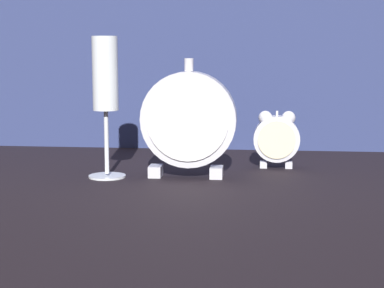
# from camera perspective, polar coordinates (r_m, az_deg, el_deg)

# --- Properties ---
(ground_plane) EXTENTS (4.00, 4.00, 0.00)m
(ground_plane) POSITION_cam_1_polar(r_m,az_deg,el_deg) (0.99, -0.48, -3.35)
(ground_plane) COLOR black
(alarm_clock_twin_bell) EXTENTS (0.08, 0.03, 0.10)m
(alarm_clock_twin_bell) POSITION_cam_1_polar(r_m,az_deg,el_deg) (1.10, 7.53, 0.64)
(alarm_clock_twin_bell) COLOR silver
(alarm_clock_twin_bell) RESTS_ON ground_plane
(mantel_clock_silver) EXTENTS (0.15, 0.04, 0.19)m
(mantel_clock_silver) POSITION_cam_1_polar(r_m,az_deg,el_deg) (1.00, -0.56, 2.12)
(mantel_clock_silver) COLOR silver
(mantel_clock_silver) RESTS_ON ground_plane
(champagne_flute) EXTENTS (0.06, 0.06, 0.22)m
(champagne_flute) POSITION_cam_1_polar(r_m,az_deg,el_deg) (1.01, -7.71, 5.16)
(champagne_flute) COLOR silver
(champagne_flute) RESTS_ON ground_plane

